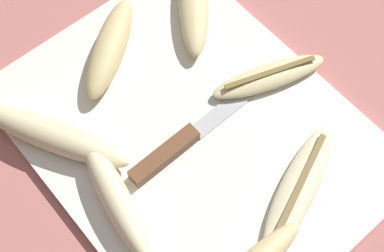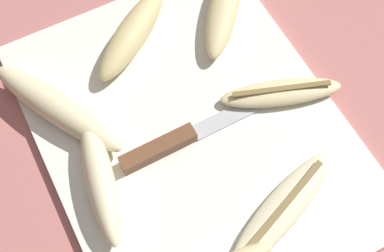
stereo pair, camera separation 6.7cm
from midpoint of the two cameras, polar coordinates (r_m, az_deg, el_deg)
ground_plane at (r=0.69m, az=-2.77°, el=-1.09°), size 4.00×4.00×0.00m
cutting_board at (r=0.69m, az=-2.79°, el=-0.88°), size 0.47×0.37×0.01m
knife at (r=0.66m, az=-4.29°, el=-2.24°), size 0.02×0.24×0.02m
banana_bright_far at (r=0.65m, az=8.43°, el=-6.81°), size 0.11×0.19×0.02m
banana_spotted_left at (r=0.73m, az=-11.35°, el=7.96°), size 0.13×0.15×0.04m
banana_cream_curved at (r=0.69m, az=-17.33°, el=-1.25°), size 0.20×0.13×0.04m
banana_mellow_near at (r=0.77m, az=-2.38°, el=12.88°), size 0.17×0.15×0.03m
banana_pale_long at (r=0.64m, az=-11.15°, el=-7.91°), size 0.17×0.07×0.04m
banana_soft_right at (r=0.71m, az=5.56°, el=5.02°), size 0.09×0.16×0.02m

